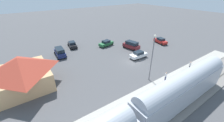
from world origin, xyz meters
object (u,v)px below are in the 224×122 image
object	(u,v)px
pedestrian_waiting_far	(190,65)
sedan_black	(72,44)
passenger_train	(133,119)
light_pole_near_platform	(153,54)
suv_navy	(60,52)
pedestrian_on_platform	(166,76)
sedan_green	(106,43)
suv_maroon	(131,45)
sedan_white	(138,55)
sedan_red	(161,41)
station_building	(21,72)

from	to	relation	value
pedestrian_waiting_far	sedan_black	world-z (taller)	pedestrian_waiting_far
passenger_train	light_pole_near_platform	xyz separation A→B (m)	(6.80, -10.62, 2.62)
passenger_train	suv_navy	world-z (taller)	passenger_train
pedestrian_on_platform	sedan_green	xyz separation A→B (m)	(21.68, -0.93, -0.40)
suv_navy	pedestrian_waiting_far	bearing A→B (deg)	-138.24
passenger_train	pedestrian_on_platform	xyz separation A→B (m)	(4.63, -12.56, -1.58)
sedan_black	suv_maroon	size ratio (longest dim) A/B	0.91
pedestrian_on_platform	sedan_white	distance (m)	10.63
sedan_red	station_building	bearing A→B (deg)	90.57
pedestrian_on_platform	sedan_red	size ratio (longest dim) A/B	0.36
passenger_train	sedan_red	bearing A→B (deg)	-57.40
suv_maroon	suv_navy	bearing A→B (deg)	69.58
sedan_white	sedan_black	size ratio (longest dim) A/B	0.96
suv_maroon	sedan_black	bearing A→B (deg)	51.08
sedan_green	sedan_red	xyz separation A→B (m)	(-7.93, -15.23, 0.00)
suv_navy	sedan_red	bearing A→B (deg)	-106.80
station_building	light_pole_near_platform	world-z (taller)	light_pole_near_platform
suv_navy	passenger_train	bearing A→B (deg)	-179.94
sedan_green	pedestrian_waiting_far	bearing A→B (deg)	-162.83
pedestrian_on_platform	sedan_red	distance (m)	21.23
sedan_green	sedan_black	distance (m)	9.97
station_building	sedan_black	bearing A→B (deg)	-46.40
station_building	sedan_red	world-z (taller)	station_building
sedan_black	light_pole_near_platform	distance (m)	25.44
suv_navy	light_pole_near_platform	world-z (taller)	light_pole_near_platform
sedan_white	light_pole_near_platform	distance (m)	10.50
passenger_train	pedestrian_waiting_far	size ratio (longest dim) A/B	22.52
passenger_train	pedestrian_on_platform	bearing A→B (deg)	-69.77
pedestrian_waiting_far	sedan_black	size ratio (longest dim) A/B	0.36
suv_maroon	sedan_green	bearing A→B (deg)	37.89
pedestrian_on_platform	sedan_red	world-z (taller)	pedestrian_on_platform
passenger_train	sedan_black	size ratio (longest dim) A/B	8.15
station_building	suv_navy	xyz separation A→B (m)	(9.06, -8.99, -1.79)
sedan_white	suv_maroon	distance (m)	6.05
suv_navy	light_pole_near_platform	size ratio (longest dim) A/B	0.57
sedan_green	suv_maroon	world-z (taller)	suv_maroon
suv_navy	light_pole_near_platform	bearing A→B (deg)	-152.27
suv_maroon	pedestrian_waiting_far	bearing A→B (deg)	-172.48
station_building	suv_navy	bearing A→B (deg)	-44.75
pedestrian_waiting_far	sedan_white	distance (m)	11.51
station_building	light_pole_near_platform	size ratio (longest dim) A/B	1.11
passenger_train	suv_navy	bearing A→B (deg)	0.06
pedestrian_on_platform	light_pole_near_platform	size ratio (longest dim) A/B	0.19
sedan_white	pedestrian_waiting_far	bearing A→B (deg)	-156.04
station_building	sedan_white	bearing A→B (deg)	-97.39
passenger_train	sedan_white	xyz separation A→B (m)	(14.80, -15.63, -1.98)
pedestrian_on_platform	station_building	bearing A→B (deg)	58.22
station_building	sedan_red	xyz separation A→B (m)	(0.38, -37.75, -2.06)
pedestrian_waiting_far	passenger_train	bearing A→B (deg)	101.93
passenger_train	sedan_black	world-z (taller)	passenger_train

